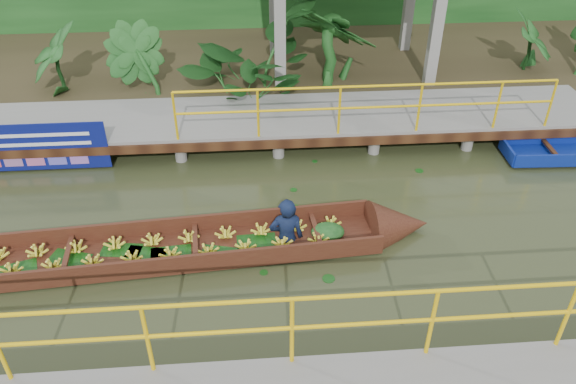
{
  "coord_description": "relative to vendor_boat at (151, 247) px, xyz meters",
  "views": [
    {
      "loc": [
        0.43,
        -7.33,
        5.99
      ],
      "look_at": [
        1.03,
        0.5,
        0.6
      ],
      "focal_mm": 35.0,
      "sensor_mm": 36.0,
      "label": 1
    }
  ],
  "objects": [
    {
      "name": "ground",
      "position": [
        1.23,
        0.3,
        -0.21
      ],
      "size": [
        80.0,
        80.0,
        0.0
      ],
      "primitive_type": "plane",
      "color": "#2F371B",
      "rests_on": "ground"
    },
    {
      "name": "land_strip",
      "position": [
        1.23,
        7.8,
        0.02
      ],
      "size": [
        30.0,
        8.0,
        0.45
      ],
      "primitive_type": "cube",
      "color": "#302718",
      "rests_on": "ground"
    },
    {
      "name": "far_dock",
      "position": [
        1.25,
        3.73,
        0.27
      ],
      "size": [
        16.0,
        2.06,
        1.66
      ],
      "color": "gray",
      "rests_on": "ground"
    },
    {
      "name": "vendor_boat",
      "position": [
        0.0,
        0.0,
        0.0
      ],
      "size": [
        9.88,
        1.72,
        2.02
      ],
      "rotation": [
        0.0,
        0.0,
        0.08
      ],
      "color": "#3B1810",
      "rests_on": "ground"
    },
    {
      "name": "blue_banner",
      "position": [
        -2.74,
        2.78,
        0.35
      ],
      "size": [
        3.22,
        0.04,
        1.01
      ],
      "color": "navy",
      "rests_on": "ground"
    },
    {
      "name": "tropical_plants",
      "position": [
        3.48,
        5.6,
        1.02
      ],
      "size": [
        14.24,
        1.24,
        1.55
      ],
      "color": "#143E15",
      "rests_on": "ground"
    }
  ]
}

